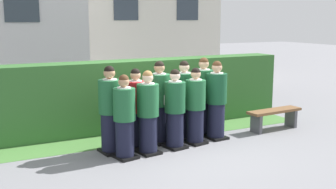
{
  "coord_description": "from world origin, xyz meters",
  "views": [
    {
      "loc": [
        -3.74,
        -7.14,
        2.54
      ],
      "look_at": [
        0.0,
        0.23,
        1.05
      ],
      "focal_mm": 44.72,
      "sensor_mm": 36.0,
      "label": 1
    }
  ],
  "objects_px": {
    "student_rear_row_2": "(159,104)",
    "student_in_red_blazer": "(136,110)",
    "wooden_bench": "(274,115)",
    "student_rear_row_3": "(184,102)",
    "student_rear_row_0": "(110,112)",
    "student_front_row_0": "(125,119)",
    "student_front_row_1": "(148,115)",
    "student_front_row_3": "(195,108)",
    "student_front_row_4": "(216,102)",
    "student_rear_row_4": "(203,98)",
    "student_front_row_2": "(175,111)"
  },
  "relations": [
    {
      "from": "student_rear_row_2",
      "to": "student_in_red_blazer",
      "type": "bearing_deg",
      "value": -170.27
    },
    {
      "from": "wooden_bench",
      "to": "student_in_red_blazer",
      "type": "bearing_deg",
      "value": 176.7
    },
    {
      "from": "student_rear_row_3",
      "to": "wooden_bench",
      "type": "xyz_separation_m",
      "value": [
        2.21,
        -0.35,
        -0.45
      ]
    },
    {
      "from": "student_rear_row_0",
      "to": "student_rear_row_2",
      "type": "relative_size",
      "value": 0.99
    },
    {
      "from": "student_front_row_0",
      "to": "wooden_bench",
      "type": "xyz_separation_m",
      "value": [
        3.83,
        0.32,
        -0.39
      ]
    },
    {
      "from": "student_front_row_0",
      "to": "student_in_red_blazer",
      "type": "bearing_deg",
      "value": 49.56
    },
    {
      "from": "student_front_row_1",
      "to": "student_front_row_3",
      "type": "relative_size",
      "value": 1.02
    },
    {
      "from": "student_in_red_blazer",
      "to": "wooden_bench",
      "type": "distance_m",
      "value": 3.42
    },
    {
      "from": "student_front_row_4",
      "to": "student_front_row_1",
      "type": "bearing_deg",
      "value": -170.86
    },
    {
      "from": "student_front_row_4",
      "to": "student_rear_row_4",
      "type": "relative_size",
      "value": 0.98
    },
    {
      "from": "student_rear_row_4",
      "to": "wooden_bench",
      "type": "xyz_separation_m",
      "value": [
        1.68,
        -0.43,
        -0.47
      ]
    },
    {
      "from": "student_front_row_1",
      "to": "student_in_red_blazer",
      "type": "height_order",
      "value": "student_front_row_1"
    },
    {
      "from": "student_in_red_blazer",
      "to": "student_rear_row_4",
      "type": "bearing_deg",
      "value": 7.93
    },
    {
      "from": "student_front_row_4",
      "to": "student_rear_row_0",
      "type": "distance_m",
      "value": 2.34
    },
    {
      "from": "student_front_row_3",
      "to": "student_rear_row_4",
      "type": "relative_size",
      "value": 0.92
    },
    {
      "from": "student_front_row_0",
      "to": "student_front_row_1",
      "type": "height_order",
      "value": "student_front_row_1"
    },
    {
      "from": "student_front_row_3",
      "to": "student_rear_row_4",
      "type": "xyz_separation_m",
      "value": [
        0.51,
        0.53,
        0.07
      ]
    },
    {
      "from": "student_front_row_2",
      "to": "wooden_bench",
      "type": "bearing_deg",
      "value": 3.79
    },
    {
      "from": "student_front_row_2",
      "to": "student_rear_row_0",
      "type": "height_order",
      "value": "student_rear_row_0"
    },
    {
      "from": "student_rear_row_0",
      "to": "student_rear_row_3",
      "type": "bearing_deg",
      "value": 7.55
    },
    {
      "from": "student_front_row_0",
      "to": "student_front_row_4",
      "type": "bearing_deg",
      "value": 8.64
    },
    {
      "from": "student_front_row_0",
      "to": "student_front_row_1",
      "type": "bearing_deg",
      "value": 6.87
    },
    {
      "from": "student_rear_row_4",
      "to": "wooden_bench",
      "type": "distance_m",
      "value": 1.79
    },
    {
      "from": "student_front_row_1",
      "to": "student_rear_row_2",
      "type": "relative_size",
      "value": 0.94
    },
    {
      "from": "student_front_row_2",
      "to": "student_in_red_blazer",
      "type": "height_order",
      "value": "student_in_red_blazer"
    },
    {
      "from": "student_front_row_0",
      "to": "student_rear_row_0",
      "type": "relative_size",
      "value": 0.93
    },
    {
      "from": "wooden_bench",
      "to": "student_rear_row_3",
      "type": "bearing_deg",
      "value": 171.1
    },
    {
      "from": "student_front_row_3",
      "to": "student_rear_row_2",
      "type": "distance_m",
      "value": 0.74
    },
    {
      "from": "student_front_row_4",
      "to": "student_rear_row_4",
      "type": "distance_m",
      "value": 0.42
    },
    {
      "from": "student_rear_row_3",
      "to": "wooden_bench",
      "type": "height_order",
      "value": "student_rear_row_3"
    },
    {
      "from": "student_front_row_1",
      "to": "student_rear_row_4",
      "type": "xyz_separation_m",
      "value": [
        1.65,
        0.7,
        0.06
      ]
    },
    {
      "from": "student_front_row_1",
      "to": "student_in_red_blazer",
      "type": "relative_size",
      "value": 1.0
    },
    {
      "from": "student_front_row_3",
      "to": "student_rear_row_3",
      "type": "height_order",
      "value": "student_rear_row_3"
    },
    {
      "from": "student_front_row_2",
      "to": "student_rear_row_0",
      "type": "distance_m",
      "value": 1.27
    },
    {
      "from": "student_rear_row_0",
      "to": "student_rear_row_4",
      "type": "height_order",
      "value": "student_rear_row_4"
    },
    {
      "from": "student_front_row_0",
      "to": "student_front_row_4",
      "type": "relative_size",
      "value": 0.93
    },
    {
      "from": "student_in_red_blazer",
      "to": "student_front_row_1",
      "type": "bearing_deg",
      "value": -82.91
    },
    {
      "from": "student_in_red_blazer",
      "to": "student_front_row_3",
      "type": "bearing_deg",
      "value": -13.62
    },
    {
      "from": "student_rear_row_2",
      "to": "wooden_bench",
      "type": "height_order",
      "value": "student_rear_row_2"
    },
    {
      "from": "student_rear_row_0",
      "to": "student_rear_row_2",
      "type": "bearing_deg",
      "value": 8.86
    },
    {
      "from": "student_rear_row_0",
      "to": "wooden_bench",
      "type": "relative_size",
      "value": 1.19
    },
    {
      "from": "student_front_row_1",
      "to": "student_rear_row_2",
      "type": "bearing_deg",
      "value": 47.42
    },
    {
      "from": "student_front_row_1",
      "to": "student_rear_row_3",
      "type": "relative_size",
      "value": 0.95
    },
    {
      "from": "student_front_row_1",
      "to": "student_in_red_blazer",
      "type": "bearing_deg",
      "value": 97.09
    },
    {
      "from": "student_rear_row_3",
      "to": "wooden_bench",
      "type": "bearing_deg",
      "value": -8.9
    },
    {
      "from": "student_front_row_4",
      "to": "student_rear_row_3",
      "type": "height_order",
      "value": "student_rear_row_3"
    },
    {
      "from": "student_front_row_4",
      "to": "student_rear_row_0",
      "type": "relative_size",
      "value": 1.0
    },
    {
      "from": "student_rear_row_3",
      "to": "student_rear_row_2",
      "type": "bearing_deg",
      "value": -174.91
    },
    {
      "from": "student_front_row_0",
      "to": "wooden_bench",
      "type": "height_order",
      "value": "student_front_row_0"
    },
    {
      "from": "student_rear_row_0",
      "to": "student_in_red_blazer",
      "type": "bearing_deg",
      "value": 7.99
    }
  ]
}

